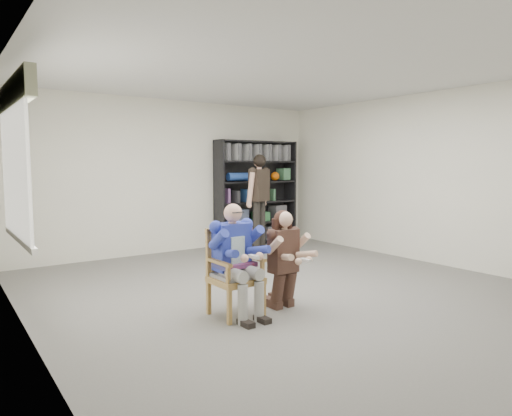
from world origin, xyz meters
TOP-DOWN VIEW (x-y plane):
  - room_shell at (0.00, 0.00)m, footprint 6.00×7.00m
  - floor at (0.00, 0.00)m, footprint 6.00×7.00m
  - window_left at (-2.95, 1.00)m, footprint 0.16×2.00m
  - armchair at (-1.07, -0.26)m, footprint 0.56×0.54m
  - seated_man at (-1.07, -0.26)m, footprint 0.54×0.74m
  - kneeling_woman at (-0.49, -0.38)m, footprint 0.48×0.76m
  - bookshelf at (1.70, 3.28)m, footprint 1.80×0.38m
  - standing_man at (1.33, 2.66)m, footprint 0.63×0.48m

SIDE VIEW (x-z plane):
  - floor at x=0.00m, z-range -0.01..0.01m
  - armchair at x=-1.07m, z-range 0.00..0.94m
  - kneeling_woman at x=-0.49m, z-range 0.00..1.12m
  - seated_man at x=-1.07m, z-range 0.00..1.22m
  - standing_man at x=1.33m, z-range 0.00..1.80m
  - bookshelf at x=1.70m, z-range 0.00..2.10m
  - room_shell at x=0.00m, z-range 0.00..2.80m
  - window_left at x=-2.95m, z-range 0.76..2.50m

